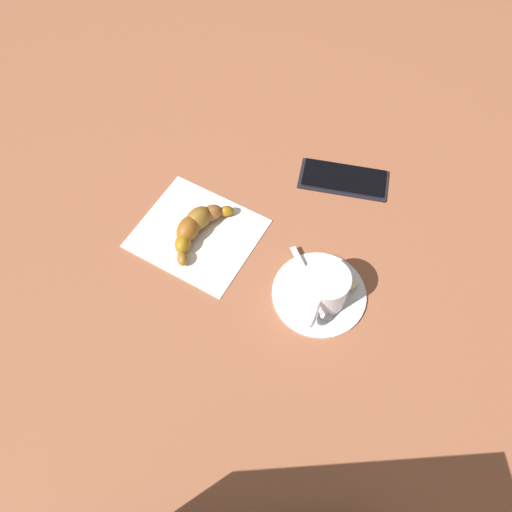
{
  "coord_description": "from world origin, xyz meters",
  "views": [
    {
      "loc": [
        -0.12,
        0.34,
        0.67
      ],
      "look_at": [
        0.01,
        -0.01,
        0.02
      ],
      "focal_mm": 35.17,
      "sensor_mm": 36.0,
      "label": 1
    }
  ],
  "objects_px": {
    "napkin": "(197,233)",
    "cell_phone": "(343,179)",
    "teaspoon": "(316,295)",
    "croissant": "(195,226)",
    "espresso_cup": "(325,288)",
    "sugar_packet": "(341,275)",
    "saucer": "(319,293)"
  },
  "relations": [
    {
      "from": "espresso_cup",
      "to": "teaspoon",
      "type": "xyz_separation_m",
      "value": [
        0.01,
        0.0,
        -0.03
      ]
    },
    {
      "from": "espresso_cup",
      "to": "sugar_packet",
      "type": "height_order",
      "value": "espresso_cup"
    },
    {
      "from": "saucer",
      "to": "teaspoon",
      "type": "distance_m",
      "value": 0.01
    },
    {
      "from": "teaspoon",
      "to": "sugar_packet",
      "type": "xyz_separation_m",
      "value": [
        -0.02,
        -0.04,
        0.0
      ]
    },
    {
      "from": "espresso_cup",
      "to": "sugar_packet",
      "type": "xyz_separation_m",
      "value": [
        -0.02,
        -0.04,
        -0.03
      ]
    },
    {
      "from": "teaspoon",
      "to": "napkin",
      "type": "bearing_deg",
      "value": -11.44
    },
    {
      "from": "napkin",
      "to": "cell_phone",
      "type": "relative_size",
      "value": 1.17
    },
    {
      "from": "sugar_packet",
      "to": "croissant",
      "type": "bearing_deg",
      "value": 25.94
    },
    {
      "from": "espresso_cup",
      "to": "cell_phone",
      "type": "relative_size",
      "value": 0.63
    },
    {
      "from": "sugar_packet",
      "to": "teaspoon",
      "type": "bearing_deg",
      "value": 86.4
    },
    {
      "from": "espresso_cup",
      "to": "teaspoon",
      "type": "relative_size",
      "value": 0.92
    },
    {
      "from": "saucer",
      "to": "cell_phone",
      "type": "distance_m",
      "value": 0.22
    },
    {
      "from": "saucer",
      "to": "sugar_packet",
      "type": "bearing_deg",
      "value": -121.26
    },
    {
      "from": "sugar_packet",
      "to": "croissant",
      "type": "height_order",
      "value": "croissant"
    },
    {
      "from": "napkin",
      "to": "croissant",
      "type": "distance_m",
      "value": 0.02
    },
    {
      "from": "teaspoon",
      "to": "cell_phone",
      "type": "xyz_separation_m",
      "value": [
        0.02,
        -0.23,
        -0.01
      ]
    },
    {
      "from": "napkin",
      "to": "cell_phone",
      "type": "bearing_deg",
      "value": -135.43
    },
    {
      "from": "saucer",
      "to": "teaspoon",
      "type": "xyz_separation_m",
      "value": [
        0.0,
        0.01,
        0.01
      ]
    },
    {
      "from": "espresso_cup",
      "to": "napkin",
      "type": "xyz_separation_m",
      "value": [
        0.22,
        -0.04,
        -0.04
      ]
    },
    {
      "from": "napkin",
      "to": "espresso_cup",
      "type": "bearing_deg",
      "value": 169.36
    },
    {
      "from": "saucer",
      "to": "cell_phone",
      "type": "relative_size",
      "value": 0.89
    },
    {
      "from": "teaspoon",
      "to": "cell_phone",
      "type": "height_order",
      "value": "teaspoon"
    },
    {
      "from": "napkin",
      "to": "cell_phone",
      "type": "distance_m",
      "value": 0.26
    },
    {
      "from": "espresso_cup",
      "to": "croissant",
      "type": "height_order",
      "value": "espresso_cup"
    },
    {
      "from": "saucer",
      "to": "teaspoon",
      "type": "relative_size",
      "value": 1.3
    },
    {
      "from": "teaspoon",
      "to": "napkin",
      "type": "height_order",
      "value": "teaspoon"
    },
    {
      "from": "teaspoon",
      "to": "croissant",
      "type": "distance_m",
      "value": 0.22
    },
    {
      "from": "teaspoon",
      "to": "napkin",
      "type": "distance_m",
      "value": 0.21
    },
    {
      "from": "napkin",
      "to": "cell_phone",
      "type": "height_order",
      "value": "cell_phone"
    },
    {
      "from": "napkin",
      "to": "croissant",
      "type": "bearing_deg",
      "value": -32.82
    },
    {
      "from": "cell_phone",
      "to": "napkin",
      "type": "bearing_deg",
      "value": 44.57
    },
    {
      "from": "espresso_cup",
      "to": "sugar_packet",
      "type": "relative_size",
      "value": 1.74
    }
  ]
}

